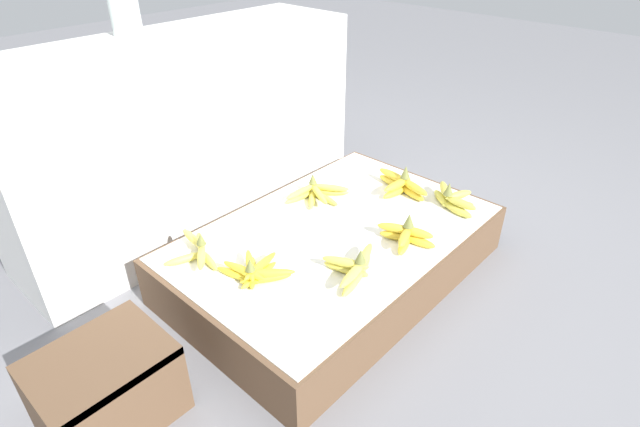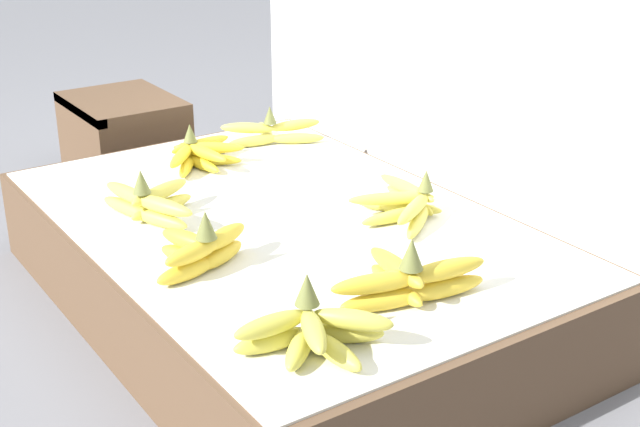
# 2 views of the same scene
# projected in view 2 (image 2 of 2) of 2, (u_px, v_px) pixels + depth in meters

# --- Properties ---
(ground_plane) EXTENTS (10.00, 10.00, 0.00)m
(ground_plane) POSITION_uv_depth(u_px,v_px,m) (284.00, 307.00, 1.75)
(ground_plane) COLOR slate
(display_platform) EXTENTS (1.12, 0.74, 0.19)m
(display_platform) POSITION_uv_depth(u_px,v_px,m) (283.00, 264.00, 1.71)
(display_platform) COLOR brown
(display_platform) RESTS_ON ground_plane
(back_vendor_table) EXTENTS (1.42, 0.41, 0.76)m
(back_vendor_table) POSITION_uv_depth(u_px,v_px,m) (510.00, 61.00, 2.03)
(back_vendor_table) COLOR white
(back_vendor_table) RESTS_ON ground_plane
(wooden_crate) EXTENTS (0.32, 0.25, 0.23)m
(wooden_crate) POSITION_uv_depth(u_px,v_px,m) (125.00, 139.00, 2.36)
(wooden_crate) COLOR brown
(wooden_crate) RESTS_ON ground_plane
(banana_bunch_front_midleft) EXTENTS (0.24, 0.16, 0.10)m
(banana_bunch_front_midleft) POSITION_uv_depth(u_px,v_px,m) (149.00, 203.00, 1.66)
(banana_bunch_front_midleft) COLOR #DBCC4C
(banana_bunch_front_midleft) RESTS_ON display_platform
(banana_bunch_front_midright) EXTENTS (0.14, 0.20, 0.11)m
(banana_bunch_front_midright) POSITION_uv_depth(u_px,v_px,m) (200.00, 249.00, 1.47)
(banana_bunch_front_midright) COLOR gold
(banana_bunch_front_midright) RESTS_ON display_platform
(banana_bunch_front_right) EXTENTS (0.15, 0.21, 0.11)m
(banana_bunch_front_right) POSITION_uv_depth(u_px,v_px,m) (312.00, 332.00, 1.23)
(banana_bunch_front_right) COLOR gold
(banana_bunch_front_right) RESTS_ON display_platform
(banana_bunch_middle_left) EXTENTS (0.17, 0.23, 0.09)m
(banana_bunch_middle_left) POSITION_uv_depth(u_px,v_px,m) (199.00, 154.00, 1.94)
(banana_bunch_middle_left) COLOR yellow
(banana_bunch_middle_left) RESTS_ON display_platform
(banana_bunch_middle_right) EXTENTS (0.15, 0.26, 0.11)m
(banana_bunch_middle_right) POSITION_uv_depth(u_px,v_px,m) (408.00, 280.00, 1.36)
(banana_bunch_middle_right) COLOR gold
(banana_bunch_middle_right) RESTS_ON display_platform
(banana_bunch_back_left) EXTENTS (0.20, 0.23, 0.09)m
(banana_bunch_back_left) POSITION_uv_depth(u_px,v_px,m) (272.00, 131.00, 2.09)
(banana_bunch_back_left) COLOR #DBCC4C
(banana_bunch_back_left) RESTS_ON display_platform
(banana_bunch_back_midright) EXTENTS (0.24, 0.17, 0.09)m
(banana_bunch_back_midright) POSITION_uv_depth(u_px,v_px,m) (406.00, 204.00, 1.68)
(banana_bunch_back_midright) COLOR #DBCC4C
(banana_bunch_back_midright) RESTS_ON display_platform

